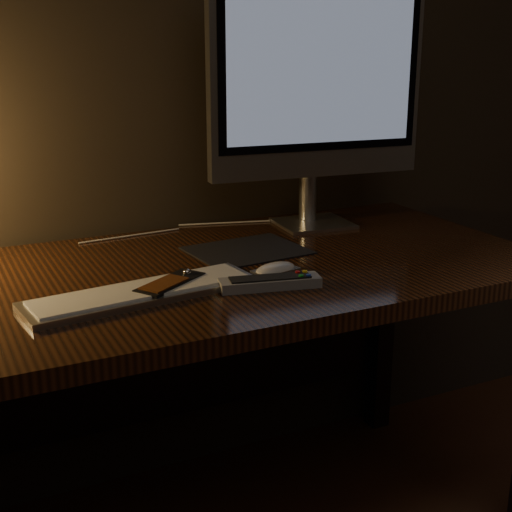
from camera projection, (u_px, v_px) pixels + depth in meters
name	position (u px, v px, depth m)	size (l,w,h in m)	color
desk	(191.00, 311.00, 1.70)	(1.60, 0.75, 0.75)	#3A1D0D
monitor	(318.00, 88.00, 1.87)	(0.60, 0.19, 0.63)	silver
keyboard	(143.00, 292.00, 1.42)	(0.48, 0.13, 0.02)	silver
mousepad	(247.00, 250.00, 1.73)	(0.27, 0.21, 0.00)	black
mouse	(275.00, 271.00, 1.55)	(0.10, 0.05, 0.02)	white
media_remote	(170.00, 285.00, 1.46)	(0.17, 0.14, 0.03)	black
tv_remote	(270.00, 282.00, 1.47)	(0.22, 0.10, 0.03)	#939598
cable	(181.00, 230.00, 1.92)	(0.00, 0.00, 0.54)	white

